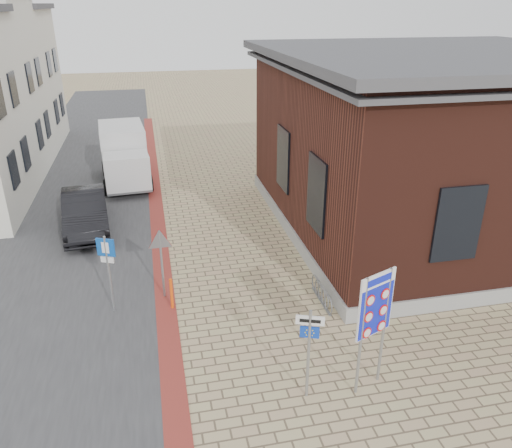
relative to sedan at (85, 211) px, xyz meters
name	(u,v)px	position (x,y,z in m)	size (l,w,h in m)	color
ground	(251,360)	(4.77, -9.26, -0.78)	(120.00, 120.00, 0.00)	tan
road_strip	(83,184)	(-0.73, 5.74, -0.77)	(7.00, 60.00, 0.02)	#38383A
curb_strip	(157,216)	(2.77, 0.74, -0.76)	(0.60, 40.00, 0.02)	maroon
brick_building	(441,140)	(13.76, -2.27, 2.71)	(13.00, 13.00, 6.80)	gray
bike_rack	(322,294)	(7.42, -7.06, -0.51)	(0.08, 1.80, 0.60)	slate
sedan	(85,211)	(0.00, 0.00, 0.00)	(1.64, 4.71, 1.55)	black
box_truck	(124,155)	(1.44, 5.61, 0.64)	(2.56, 5.40, 2.74)	slate
border_sign	(376,307)	(7.27, -10.76, 1.43)	(0.98, 0.44, 3.06)	gray
essen_sign	(309,341)	(5.77, -10.76, 0.76)	(0.60, 0.26, 2.33)	gray
parking_sign	(108,261)	(1.27, -6.22, 0.87)	(0.51, 0.25, 2.43)	gray
yield_sign	(160,247)	(2.77, -5.76, 0.93)	(0.80, 0.07, 2.26)	gray
bollard	(172,294)	(2.97, -6.46, -0.28)	(0.09, 0.09, 1.00)	#FF520D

